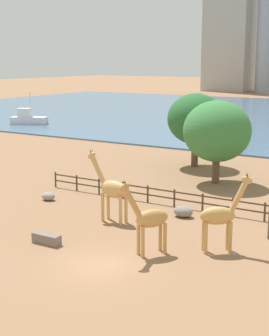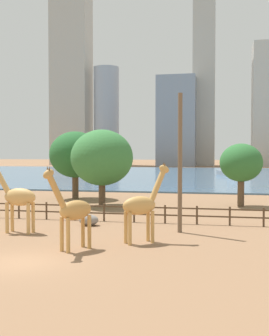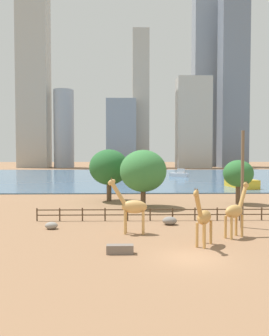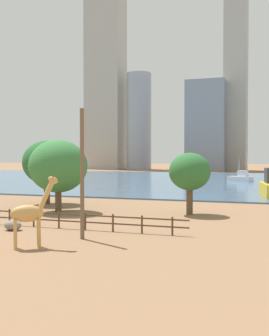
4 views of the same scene
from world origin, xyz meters
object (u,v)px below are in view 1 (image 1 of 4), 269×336
(feeding_trough, at_px, (47,239))
(boat_sailboat, at_px, (28,119))
(giraffe_young, at_px, (149,219))
(tree_right_tall, at_px, (217,131))
(tree_center_broad, at_px, (196,119))
(giraffe_tall, at_px, (112,188))
(boulder_by_pole, at_px, (183,212))
(giraffe_companion, at_px, (221,215))
(boulder_near_fence, at_px, (48,196))

(feeding_trough, bearing_deg, boat_sailboat, 134.03)
(giraffe_young, xyz_separation_m, tree_right_tall, (-3.48, 17.72, 2.48))
(tree_center_broad, distance_m, boat_sailboat, 41.23)
(feeding_trough, bearing_deg, giraffe_tall, 81.06)
(boulder_by_pole, bearing_deg, giraffe_companion, -45.97)
(feeding_trough, bearing_deg, boulder_by_pole, 63.36)
(giraffe_young, distance_m, boulder_near_fence, 13.63)
(feeding_trough, relative_size, boat_sailboat, 0.29)
(boulder_near_fence, bearing_deg, feeding_trough, -49.71)
(boulder_by_pole, bearing_deg, boulder_near_fence, -171.80)
(boulder_by_pole, xyz_separation_m, feeding_trough, (-4.49, -8.94, -0.08))
(feeding_trough, bearing_deg, tree_center_broad, 94.85)
(giraffe_young, relative_size, boulder_by_pole, 3.21)
(feeding_trough, height_order, tree_right_tall, tree_right_tall)
(feeding_trough, distance_m, tree_right_tall, 20.00)
(giraffe_tall, xyz_separation_m, tree_right_tall, (1.61, 13.82, 2.30))
(giraffe_tall, height_order, boulder_by_pole, giraffe_tall)
(giraffe_tall, relative_size, feeding_trough, 2.63)
(giraffe_companion, bearing_deg, tree_right_tall, 77.47)
(giraffe_tall, distance_m, boulder_near_fence, 7.63)
(giraffe_companion, bearing_deg, boulder_by_pole, 97.97)
(giraffe_tall, xyz_separation_m, boat_sailboat, (-40.69, 35.62, -1.18))
(boat_sailboat, bearing_deg, tree_right_tall, -53.36)
(boulder_near_fence, height_order, boat_sailboat, boat_sailboat)
(giraffe_companion, bearing_deg, boat_sailboat, 106.82)
(boulder_near_fence, xyz_separation_m, feeding_trough, (6.27, -7.39, -0.01))
(boulder_near_fence, bearing_deg, giraffe_tall, -14.39)
(boulder_near_fence, height_order, boulder_by_pole, boulder_by_pole)
(feeding_trough, bearing_deg, tree_right_tall, 82.69)
(boulder_near_fence, xyz_separation_m, tree_right_tall, (8.75, 11.99, 4.25))
(giraffe_tall, height_order, tree_right_tall, tree_right_tall)
(giraffe_young, xyz_separation_m, boulder_by_pole, (-1.48, 7.28, -1.70))
(feeding_trough, relative_size, tree_center_broad, 0.24)
(giraffe_young, height_order, tree_right_tall, tree_right_tall)
(giraffe_tall, height_order, giraffe_companion, giraffe_tall)
(giraffe_tall, bearing_deg, giraffe_young, 146.52)
(boulder_by_pole, xyz_separation_m, boat_sailboat, (-44.30, 32.23, 0.71))
(boulder_by_pole, relative_size, tree_right_tall, 0.19)
(giraffe_companion, distance_m, tree_right_tall, 16.79)
(giraffe_young, height_order, boat_sailboat, boat_sailboat)
(giraffe_young, height_order, boulder_near_fence, giraffe_young)
(giraffe_companion, height_order, feeding_trough, giraffe_companion)
(giraffe_companion, distance_m, giraffe_young, 4.02)
(tree_right_tall, bearing_deg, boulder_by_pole, -79.14)
(giraffe_companion, relative_size, boulder_near_fence, 4.01)
(giraffe_companion, xyz_separation_m, boulder_by_pole, (-4.63, 4.79, -1.74))
(boulder_near_fence, height_order, tree_center_broad, tree_center_broad)
(giraffe_tall, distance_m, giraffe_young, 6.42)
(giraffe_companion, bearing_deg, giraffe_young, -177.64)
(boat_sailboat, bearing_deg, giraffe_companion, -63.21)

